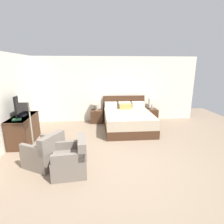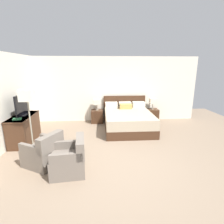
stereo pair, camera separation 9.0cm
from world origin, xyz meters
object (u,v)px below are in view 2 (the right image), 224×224
Objects in this scene: nightstand_right at (152,115)px; table_lamp_left at (97,102)px; bed at (128,120)px; armchair_by_window at (44,153)px; nightstand_left at (97,116)px; tv at (22,105)px; book_red_cover at (17,119)px; armchair_companion at (70,160)px; floor_lamp at (28,101)px; table_lamp_right at (153,101)px; dresser at (24,129)px.

table_lamp_left is (-2.21, 0.00, 0.58)m from nightstand_right.
armchair_by_window is (-2.25, -2.23, -0.04)m from bed.
nightstand_left is at bearing -90.00° from table_lamp_left.
book_red_cover is (0.01, -0.42, -0.28)m from tv.
nightstand_left is 2.46× the size of book_red_cover.
armchair_by_window is (0.93, -1.34, -0.81)m from tv.
table_lamp_left is (0.00, 0.00, 0.58)m from nightstand_left.
armchair_companion is 0.46× the size of floor_lamp.
bed is 4.68× the size of table_lamp_left.
nightstand_right is 4.49m from armchair_by_window.
floor_lamp is (0.53, -0.89, 0.29)m from tv.
floor_lamp is at bearing 131.80° from armchair_by_window.
nightstand_left is 1.00× the size of nightstand_right.
bed reaches higher than table_lamp_left.
bed is at bearing -145.54° from table_lamp_right.
floor_lamp is (-1.55, -2.54, 1.13)m from nightstand_left.
bed reaches higher than nightstand_left.
bed is 4.12× the size of nightstand_right.
armchair_by_window is 1.22× the size of armchair_companion.
table_lamp_right is at bearing 41.66° from armchair_by_window.
armchair_companion is at bearing -98.77° from table_lamp_left.
bed is 2.53× the size of tv.
table_lamp_left is (-1.10, 0.76, 0.51)m from bed.
table_lamp_right is 4.57m from floor_lamp.
book_red_cover is at bearing -157.55° from bed.
table_lamp_left is 0.27× the size of floor_lamp.
dresser is 1.39m from floor_lamp.
table_lamp_right is 0.59× the size of armchair_companion.
floor_lamp reaches higher than nightstand_right.
armchair_companion is at bearing -47.05° from tv.
bed reaches higher than book_red_cover.
nightstand_left is 1.14× the size of table_lamp_right.
book_red_cover is at bearing -87.46° from dresser.
table_lamp_right reaches higher than dresser.
book_red_cover reaches higher than dresser.
book_red_cover reaches higher than armchair_by_window.
armchair_companion is (-0.51, -3.34, -0.55)m from table_lamp_left.
tv is at bearing 121.04° from floor_lamp.
armchair_by_window is (-1.15, -2.98, 0.03)m from nightstand_left.
armchair_by_window is 0.56× the size of floor_lamp.
armchair_by_window is (-1.15, -2.99, -0.55)m from table_lamp_left.
nightstand_left is at bearing 180.00° from nightstand_right.
dresser is 0.69m from tv.
dresser is at bearing -158.32° from nightstand_right.
table_lamp_left is at bearing 38.37° from tv.
armchair_companion is (-1.62, -2.58, -0.04)m from bed.
bed is 1.25× the size of floor_lamp.
armchair_by_window is at bearing -55.03° from tv.
tv is (-4.29, -1.65, 0.26)m from table_lamp_right.
nightstand_left and nightstand_right have the same top height.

